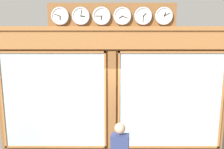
{
  "coord_description": "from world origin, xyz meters",
  "views": [
    {
      "loc": [
        -0.02,
        6.34,
        3.66
      ],
      "look_at": [
        0.0,
        0.0,
        2.35
      ],
      "focal_mm": 41.06,
      "sensor_mm": 36.0,
      "label": 1
    }
  ],
  "objects": [
    {
      "name": "shop_facade",
      "position": [
        0.0,
        -0.12,
        1.82
      ],
      "size": [
        6.04,
        0.42,
        4.1
      ],
      "color": "brown",
      "rests_on": "ground_plane"
    }
  ]
}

